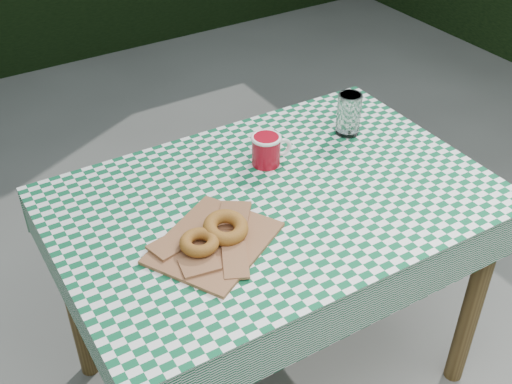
% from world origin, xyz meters
% --- Properties ---
extents(table, '(1.18, 0.80, 0.75)m').
position_xyz_m(table, '(0.15, 0.07, 0.38)').
color(table, '#50381B').
rests_on(table, ground).
extents(tablecloth, '(1.20, 0.82, 0.01)m').
position_xyz_m(tablecloth, '(0.15, 0.07, 0.75)').
color(tablecloth, '#0D5632').
rests_on(tablecloth, table).
extents(paper_bag, '(0.38, 0.35, 0.02)m').
position_xyz_m(paper_bag, '(-0.09, -0.02, 0.76)').
color(paper_bag, brown).
rests_on(paper_bag, tablecloth).
extents(bagel_front, '(0.10, 0.10, 0.03)m').
position_xyz_m(bagel_front, '(-0.13, -0.03, 0.79)').
color(bagel_front, '#955C1E').
rests_on(bagel_front, paper_bag).
extents(bagel_back, '(0.12, 0.12, 0.04)m').
position_xyz_m(bagel_back, '(-0.05, -0.01, 0.79)').
color(bagel_back, olive).
rests_on(bagel_back, paper_bag).
extents(coffee_mug, '(0.19, 0.19, 0.09)m').
position_xyz_m(coffee_mug, '(0.22, 0.22, 0.80)').
color(coffee_mug, maroon).
rests_on(coffee_mug, tablecloth).
extents(drinking_glass, '(0.08, 0.08, 0.13)m').
position_xyz_m(drinking_glass, '(0.53, 0.23, 0.82)').
color(drinking_glass, silver).
rests_on(drinking_glass, tablecloth).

